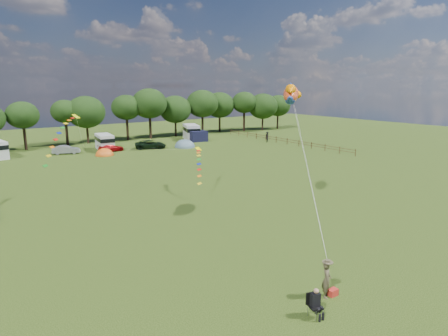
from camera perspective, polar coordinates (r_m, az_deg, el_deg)
ground_plane at (r=26.84m, az=10.05°, el=-11.42°), size 180.00×180.00×0.00m
tree_line at (r=75.83m, az=-17.56°, el=8.51°), size 102.98×10.98×10.27m
fence at (r=72.33m, az=8.77°, el=4.28°), size 0.12×33.12×1.20m
car_b at (r=65.48m, az=-22.93°, el=2.59°), size 4.21×2.50×1.40m
car_c at (r=65.26m, az=-16.83°, el=2.94°), size 4.30×2.27×1.23m
car_d at (r=66.72m, az=-11.13°, el=3.54°), size 5.93×4.21×1.48m
campervan_c at (r=67.33m, az=-17.74°, el=3.86°), size 2.91×5.67×2.67m
campervan_d at (r=77.06m, az=-5.01°, el=5.56°), size 4.58×6.68×3.02m
tent_orange at (r=62.15m, az=-17.72°, el=1.87°), size 2.84×3.11×2.22m
tent_greyblue at (r=67.64m, az=-5.99°, el=3.21°), size 3.67×4.02×2.73m
awning_navy at (r=74.40m, az=-4.00°, el=4.87°), size 3.66×3.14×2.06m
kite_flyer at (r=20.86m, az=15.37°, el=-16.08°), size 0.83×0.81×1.92m
camp_chair at (r=19.23m, az=13.67°, el=-18.88°), size 0.75×0.76×1.48m
kite_bag at (r=21.42m, az=16.25°, el=-17.72°), size 0.53×0.36×0.37m
fish_kite at (r=32.26m, az=10.15°, el=11.02°), size 3.48×3.35×2.05m
streamer_kite_b at (r=35.61m, az=-23.23°, el=5.22°), size 4.31×4.74×3.82m
streamer_kite_c at (r=38.64m, az=-3.86°, el=1.32°), size 3.19×4.86×2.81m
walker_a at (r=73.42m, az=6.49°, el=4.54°), size 0.90×0.89×1.61m
walker_b at (r=76.38m, az=6.62°, el=4.89°), size 1.20×1.06×1.72m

